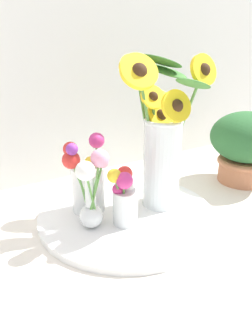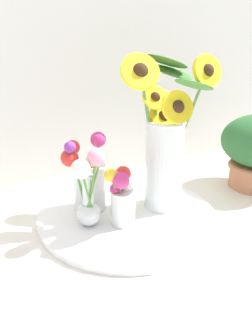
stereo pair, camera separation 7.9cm
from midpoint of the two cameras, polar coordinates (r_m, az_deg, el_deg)
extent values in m
plane|color=silver|center=(0.78, 6.47, -12.13)|extent=(6.00, 6.00, 0.00)
cylinder|color=white|center=(0.85, 2.69, -8.25)|extent=(0.45, 0.45, 0.02)
cylinder|color=silver|center=(0.84, 9.29, 0.21)|extent=(0.10, 0.10, 0.22)
torus|color=silver|center=(0.81, 9.79, 7.84)|extent=(0.10, 0.10, 0.01)
cylinder|color=#568E42|center=(0.82, 8.33, 3.41)|extent=(0.03, 0.01, 0.25)
cylinder|color=yellow|center=(0.79, 7.99, 12.04)|extent=(0.07, 0.04, 0.06)
sphere|color=#382314|center=(0.79, 7.99, 12.04)|extent=(0.03, 0.03, 0.03)
cylinder|color=#568E42|center=(0.84, 6.84, 6.58)|extent=(0.03, 0.07, 0.29)
cylinder|color=yellow|center=(0.84, 5.41, 16.84)|extent=(0.09, 0.07, 0.07)
sphere|color=#382314|center=(0.84, 5.41, 16.84)|extent=(0.04, 0.04, 0.04)
cylinder|color=#568E42|center=(0.83, 9.01, 2.33)|extent=(0.01, 0.02, 0.19)
cylinder|color=yellow|center=(0.81, 9.34, 8.82)|extent=(0.07, 0.05, 0.06)
sphere|color=#382314|center=(0.81, 9.34, 8.82)|extent=(0.03, 0.03, 0.03)
cylinder|color=#568E42|center=(0.79, 7.36, 6.02)|extent=(0.06, 0.03, 0.28)
cylinder|color=yellow|center=(0.76, 5.58, 16.37)|extent=(0.10, 0.07, 0.09)
sphere|color=#382314|center=(0.76, 5.58, 16.37)|extent=(0.04, 0.04, 0.04)
cylinder|color=#568E42|center=(0.83, 12.75, 6.31)|extent=(0.06, 0.07, 0.28)
cylinder|color=yellow|center=(0.79, 16.86, 15.88)|extent=(0.09, 0.04, 0.09)
sphere|color=#382314|center=(0.79, 16.86, 15.88)|extent=(0.03, 0.03, 0.03)
cylinder|color=#568E42|center=(0.85, 8.84, 3.37)|extent=(0.05, 0.05, 0.21)
cylinder|color=yellow|center=(0.85, 9.73, 10.90)|extent=(0.10, 0.07, 0.08)
sphere|color=#382314|center=(0.85, 9.73, 10.90)|extent=(0.04, 0.04, 0.04)
cylinder|color=#568E42|center=(0.81, 11.03, 3.55)|extent=(0.02, 0.05, 0.20)
cylinder|color=yellow|center=(0.77, 11.94, 10.30)|extent=(0.08, 0.04, 0.08)
sphere|color=#382314|center=(0.77, 11.94, 10.30)|extent=(0.03, 0.03, 0.03)
ellipsoid|color=#38702D|center=(0.75, 14.99, 13.78)|extent=(0.14, 0.09, 0.05)
ellipsoid|color=#38702D|center=(0.85, 9.91, 17.81)|extent=(0.11, 0.09, 0.05)
ellipsoid|color=#38702D|center=(0.86, 10.71, 16.16)|extent=(0.12, 0.10, 0.05)
cylinder|color=white|center=(0.78, 2.39, -6.89)|extent=(0.06, 0.06, 0.09)
cylinder|color=#568E42|center=(0.75, 1.38, -4.67)|extent=(0.03, 0.01, 0.10)
sphere|color=yellow|center=(0.73, 0.48, -1.33)|extent=(0.03, 0.03, 0.03)
cylinder|color=#568E42|center=(0.78, 2.05, -6.06)|extent=(0.02, 0.01, 0.07)
sphere|color=#C6337A|center=(0.76, 1.27, -3.75)|extent=(0.03, 0.03, 0.03)
cylinder|color=#568E42|center=(0.76, 2.09, -4.93)|extent=(0.02, 0.03, 0.09)
sphere|color=#C6337A|center=(0.72, 2.22, -2.24)|extent=(0.04, 0.04, 0.04)
cylinder|color=#568E42|center=(0.78, 2.05, -4.49)|extent=(0.02, 0.01, 0.10)
sphere|color=red|center=(0.76, 2.47, -1.07)|extent=(0.04, 0.04, 0.04)
cylinder|color=#568E42|center=(0.78, 3.01, -5.45)|extent=(0.01, 0.01, 0.06)
sphere|color=white|center=(0.77, 3.02, -3.41)|extent=(0.03, 0.03, 0.03)
sphere|color=white|center=(0.78, -3.59, -8.06)|extent=(0.06, 0.06, 0.06)
cylinder|color=white|center=(0.75, -3.71, -3.79)|extent=(0.03, 0.03, 0.07)
cylinder|color=#568E42|center=(0.76, -5.04, -2.98)|extent=(0.04, 0.03, 0.13)
sphere|color=red|center=(0.74, -6.80, 1.71)|extent=(0.04, 0.04, 0.04)
cylinder|color=#568E42|center=(0.74, -2.96, -3.67)|extent=(0.03, 0.02, 0.15)
sphere|color=pink|center=(0.71, -2.00, 1.81)|extent=(0.04, 0.04, 0.04)
cylinder|color=#568E42|center=(0.74, -2.81, -3.68)|extent=(0.04, 0.01, 0.13)
sphere|color=pink|center=(0.72, -1.45, 1.11)|extent=(0.03, 0.03, 0.03)
cylinder|color=#568E42|center=(0.73, -3.70, -4.17)|extent=(0.03, 0.02, 0.12)
sphere|color=white|center=(0.69, -4.67, -0.27)|extent=(0.04, 0.04, 0.04)
cylinder|color=#568E42|center=(0.74, -5.38, -1.86)|extent=(0.03, 0.02, 0.14)
sphere|color=purple|center=(0.72, -6.66, 3.55)|extent=(0.03, 0.03, 0.03)
cylinder|color=white|center=(0.84, -3.71, -3.44)|extent=(0.08, 0.08, 0.12)
cylinder|color=#427533|center=(0.83, -5.45, -1.10)|extent=(0.02, 0.03, 0.13)
sphere|color=red|center=(0.82, -6.56, 3.57)|extent=(0.04, 0.04, 0.04)
cylinder|color=#427533|center=(0.83, -3.24, -1.54)|extent=(0.01, 0.02, 0.09)
sphere|color=yellow|center=(0.81, -3.21, 1.14)|extent=(0.03, 0.03, 0.03)
cylinder|color=#427533|center=(0.82, -2.26, 0.18)|extent=(0.02, 0.01, 0.14)
sphere|color=#C6337A|center=(0.80, -2.06, 4.94)|extent=(0.04, 0.04, 0.04)
camera|label=1|loc=(0.04, -87.14, 1.16)|focal=35.00mm
camera|label=2|loc=(0.04, 92.86, -1.16)|focal=35.00mm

